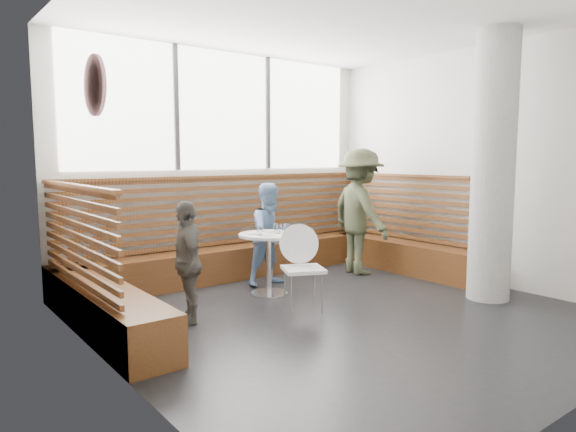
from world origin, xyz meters
TOP-DOWN VIEW (x-y plane):
  - room at (0.00, 0.00)m, footprint 5.00×5.00m
  - booth at (0.00, 1.77)m, footprint 5.00×2.50m
  - concrete_column at (1.85, -0.60)m, footprint 0.50×0.50m
  - wall_art at (-2.46, 0.40)m, footprint 0.03×0.50m
  - cafe_table at (-0.16, 1.19)m, footprint 0.75×0.75m
  - cafe_chair at (-0.24, 0.49)m, footprint 0.46×0.45m
  - adult_man at (1.61, 1.34)m, footprint 0.91×1.30m
  - child_back at (0.16, 1.58)m, footprint 0.67×0.52m
  - child_left at (-1.46, 0.83)m, footprint 0.50×0.80m
  - plate_near at (-0.32, 1.29)m, footprint 0.21×0.21m
  - plate_far at (-0.04, 1.33)m, footprint 0.20×0.20m
  - glass_left at (-0.32, 1.15)m, footprint 0.06×0.06m
  - glass_mid at (-0.06, 1.14)m, footprint 0.07×0.07m
  - glass_right at (0.09, 1.19)m, footprint 0.07×0.07m
  - menu_card at (-0.10, 0.99)m, footprint 0.22×0.17m

SIDE VIEW (x-z plane):
  - booth at x=0.00m, z-range -0.31..1.13m
  - cafe_table at x=-0.16m, z-range 0.17..0.94m
  - cafe_chair at x=-0.24m, z-range 0.08..1.04m
  - child_left at x=-1.46m, z-range 0.00..1.28m
  - child_back at x=0.16m, z-range 0.00..1.38m
  - menu_card at x=-0.10m, z-range 0.77..0.78m
  - plate_far at x=-0.04m, z-range 0.77..0.79m
  - plate_near at x=-0.32m, z-range 0.77..0.79m
  - glass_left at x=-0.32m, z-range 0.77..0.87m
  - glass_right at x=0.09m, z-range 0.77..0.89m
  - glass_mid at x=-0.06m, z-range 0.77..0.89m
  - adult_man at x=1.61m, z-range 0.00..1.84m
  - concrete_column at x=1.85m, z-range 0.00..3.20m
  - room at x=0.00m, z-range 0.00..3.20m
  - wall_art at x=-2.46m, z-range 2.05..2.55m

